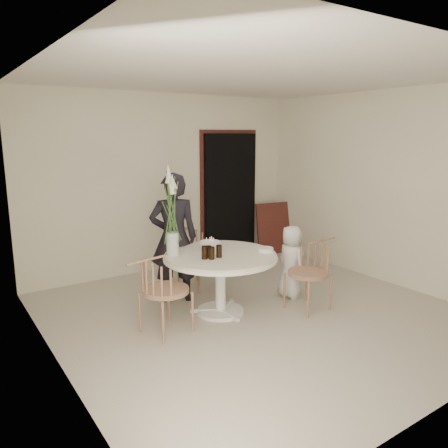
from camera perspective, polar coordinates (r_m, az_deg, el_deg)
ground at (r=5.33m, az=4.27°, el=-11.48°), size 4.50×4.50×0.00m
room_shell at (r=4.92m, az=4.56°, el=6.14°), size 4.50×4.50×4.50m
doorway at (r=7.41m, az=0.77°, el=3.60°), size 1.00×0.10×2.10m
door_trim at (r=7.44m, az=0.60°, el=4.09°), size 1.12×0.03×2.22m
table at (r=5.11m, az=-0.47°, el=-5.11°), size 1.33×1.33×0.73m
picture_frame at (r=7.82m, az=6.57°, el=-0.53°), size 0.70×0.32×0.90m
chair_far at (r=6.08m, az=-4.26°, el=-3.22°), size 0.54×0.57×0.82m
chair_right at (r=5.42m, az=11.81°, el=-5.15°), size 0.52×0.48×0.84m
chair_left at (r=4.61m, az=-8.86°, el=-7.85°), size 0.57×0.54×0.87m
girl at (r=5.49m, az=-6.59°, el=-1.82°), size 0.70×0.59×1.64m
boy at (r=5.70m, az=8.76°, el=-4.91°), size 0.34×0.49×0.95m
birthday_cake at (r=5.18m, az=-1.83°, el=-2.90°), size 0.24×0.24×0.17m
cola_tumbler_a at (r=4.90m, az=-0.65°, el=-3.58°), size 0.08×0.08×0.14m
cola_tumbler_b at (r=4.89m, az=-2.03°, el=-3.65°), size 0.08×0.08×0.14m
cola_tumbler_c at (r=4.84m, az=-1.61°, el=-3.82°), size 0.09×0.09×0.14m
cola_tumbler_d at (r=4.85m, az=-2.56°, el=-3.75°), size 0.08×0.08×0.15m
plate_stack at (r=5.18m, az=5.45°, el=-3.35°), size 0.24×0.24×0.05m
flower_vase at (r=4.95m, az=-6.83°, el=1.16°), size 0.14×0.14×1.05m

